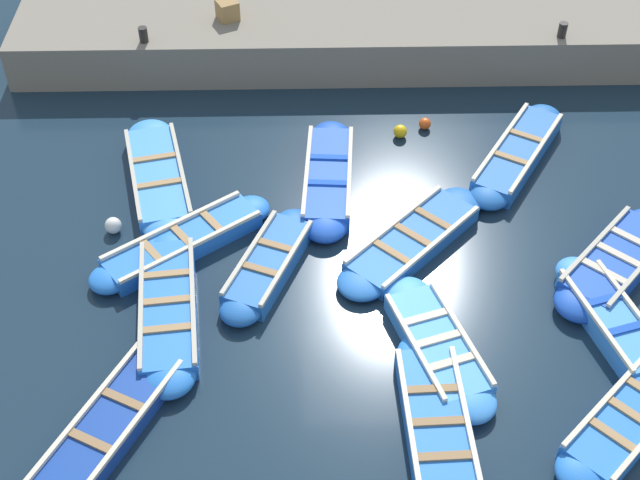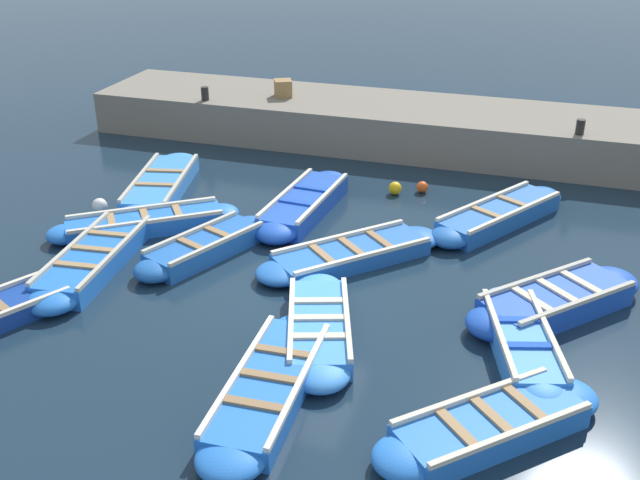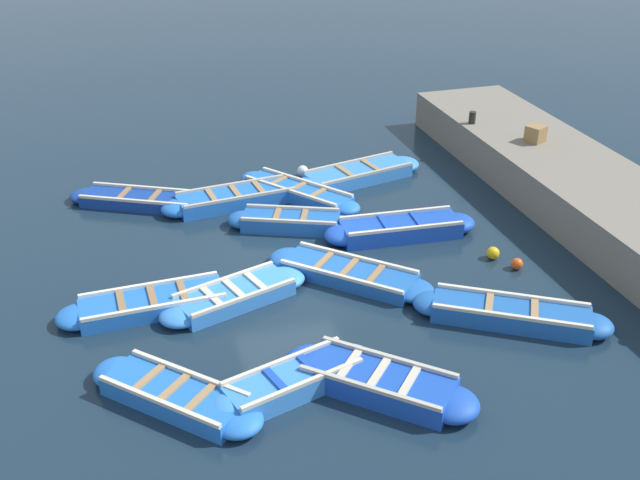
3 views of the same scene
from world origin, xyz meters
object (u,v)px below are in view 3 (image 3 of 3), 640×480
object	(u,v)px
boat_end_of_row	(140,200)
bollard_north	(472,118)
boat_stern_in	(235,296)
boat_far_corner	(298,193)
boat_near_quay	(293,382)
boat_alongside	(153,303)
boat_broadside	(175,395)
buoy_orange_near	(303,171)
boat_bow_out	(358,174)
boat_drifting	(291,222)
boat_tucked	(349,274)
boat_inner_gap	(236,198)
buoy_white_drifting	(493,253)
buoy_yellow_far	(517,264)
boat_outer_left	(378,382)
boat_mid_row	(401,229)
wooden_crate	(536,134)
boat_centre	(511,314)

from	to	relation	value
boat_end_of_row	bollard_north	world-z (taller)	bollard_north
boat_stern_in	boat_end_of_row	xyz separation A→B (m)	(1.47, -5.24, -0.01)
boat_far_corner	boat_stern_in	world-z (taller)	boat_far_corner
boat_near_quay	boat_alongside	bearing A→B (deg)	-57.50
boat_broadside	buoy_orange_near	world-z (taller)	boat_broadside
boat_bow_out	boat_broadside	distance (m)	9.95
boat_bow_out	boat_drifting	xyz separation A→B (m)	(2.53, 2.28, 0.01)
buoy_orange_near	boat_alongside	bearing A→B (deg)	50.29
boat_tucked	boat_end_of_row	world-z (taller)	boat_tucked
boat_end_of_row	boat_broadside	bearing A→B (deg)	89.45
boat_inner_gap	buoy_orange_near	world-z (taller)	boat_inner_gap
boat_inner_gap	boat_near_quay	size ratio (longest dim) A/B	1.22
boat_far_corner	buoy_white_drifting	xyz separation A→B (m)	(-3.37, 4.36, -0.02)
boat_drifting	boat_tucked	size ratio (longest dim) A/B	0.94
boat_end_of_row	buoy_yellow_far	bearing A→B (deg)	143.47
boat_inner_gap	boat_near_quay	world-z (taller)	boat_near_quay
boat_alongside	boat_tucked	size ratio (longest dim) A/B	1.13
boat_stern_in	buoy_yellow_far	xyz separation A→B (m)	(-6.22, 0.46, -0.03)
boat_bow_out	boat_tucked	bearing A→B (deg)	68.63
boat_alongside	boat_stern_in	xyz separation A→B (m)	(-1.62, 0.19, 0.00)
bollard_north	buoy_orange_near	distance (m)	5.20
boat_stern_in	buoy_white_drifting	world-z (taller)	boat_stern_in
boat_outer_left	boat_broadside	world-z (taller)	boat_outer_left
buoy_yellow_far	boat_broadside	bearing A→B (deg)	16.64
boat_mid_row	boat_tucked	size ratio (longest dim) A/B	1.11
boat_near_quay	bollard_north	xyz separation A→B (m)	(-7.72, -8.77, 1.07)
boat_bow_out	buoy_white_drifting	world-z (taller)	boat_bow_out
boat_far_corner	boat_broadside	bearing A→B (deg)	60.44
boat_stern_in	wooden_crate	size ratio (longest dim) A/B	7.62
boat_stern_in	boat_bow_out	bearing A→B (deg)	-131.00
boat_mid_row	boat_drifting	size ratio (longest dim) A/B	1.19
boat_bow_out	buoy_yellow_far	size ratio (longest dim) A/B	15.52
boat_centre	boat_near_quay	xyz separation A→B (m)	(4.62, 0.78, 0.01)
boat_inner_gap	boat_mid_row	size ratio (longest dim) A/B	1.06
boat_mid_row	boat_end_of_row	distance (m)	6.80
buoy_yellow_far	boat_inner_gap	bearing A→B (deg)	-43.47
boat_end_of_row	wooden_crate	world-z (taller)	wooden_crate
boat_mid_row	boat_end_of_row	xyz separation A→B (m)	(5.81, -3.54, -0.06)
boat_near_quay	boat_end_of_row	world-z (taller)	boat_near_quay
boat_outer_left	boat_mid_row	bearing A→B (deg)	-115.85
boat_drifting	buoy_white_drifting	bearing A→B (deg)	145.46
wooden_crate	boat_broadside	bearing A→B (deg)	32.09
boat_end_of_row	boat_drifting	bearing A→B (deg)	145.01
boat_drifting	buoy_orange_near	size ratio (longest dim) A/B	9.90
boat_far_corner	buoy_orange_near	bearing A→B (deg)	-110.19
wooden_crate	bollard_north	bearing A→B (deg)	-62.16
boat_mid_row	boat_drifting	xyz separation A→B (m)	(2.40, -1.15, -0.02)
boat_alongside	wooden_crate	size ratio (longest dim) A/B	8.58
boat_bow_out	boat_outer_left	distance (m)	9.00
boat_near_quay	boat_drifting	world-z (taller)	boat_near_quay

